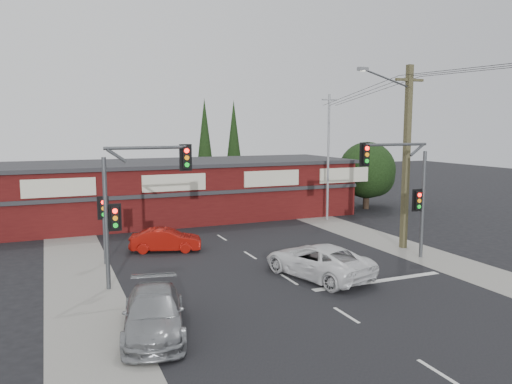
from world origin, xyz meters
name	(u,v)px	position (x,y,z in m)	size (l,w,h in m)	color
ground	(291,281)	(0.00, 0.00, 0.00)	(120.00, 120.00, 0.00)	black
road_strip	(249,254)	(0.00, 5.00, 0.01)	(14.00, 70.00, 0.01)	black
verge_left	(79,272)	(-8.50, 5.00, 0.01)	(3.00, 70.00, 0.02)	gray
verge_right	(381,240)	(8.50, 5.00, 0.01)	(3.00, 70.00, 0.02)	gray
stop_line	(378,281)	(3.50, -1.50, 0.01)	(6.50, 0.35, 0.01)	silver
white_suv	(318,261)	(1.39, 0.14, 0.74)	(2.47, 5.35, 1.49)	white
silver_suv	(154,313)	(-6.66, -3.24, 0.69)	(1.95, 4.79, 1.39)	gray
red_sedan	(166,240)	(-3.87, 7.40, 0.63)	(1.32, 3.80, 1.25)	#961009
lane_dashes	(222,238)	(0.00, 9.33, 0.01)	(0.12, 56.26, 0.01)	silver
shop_building	(175,189)	(-0.99, 16.99, 2.13)	(27.30, 8.40, 4.22)	#430D0D
tree_cluster	(366,173)	(14.69, 15.44, 2.90)	(5.90, 5.10, 5.50)	#2D2116
conifer_near	(205,141)	(3.50, 24.00, 5.48)	(1.80, 1.80, 9.25)	#2D2116
conifer_far	(234,140)	(7.00, 26.00, 5.48)	(1.80, 1.80, 9.25)	#2D2116
traffic_mast_left	(132,194)	(-6.43, 2.00, 3.93)	(3.77, 0.27, 5.97)	#47494C
traffic_mast_right	(406,183)	(6.86, 1.00, 3.95)	(3.96, 0.27, 5.97)	#47494C
pedestal_signal	(104,216)	(-7.20, 6.01, 2.41)	(0.55, 0.27, 3.38)	#47494C
utility_pole	(405,151)	(8.36, 2.99, 5.40)	(4.38, 0.59, 10.00)	brown
steel_pole	(328,155)	(9.00, 12.00, 4.70)	(1.20, 0.16, 9.00)	gray
power_lines	(493,73)	(8.47, -2.47, 9.04)	(2.01, 29.00, 1.22)	black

